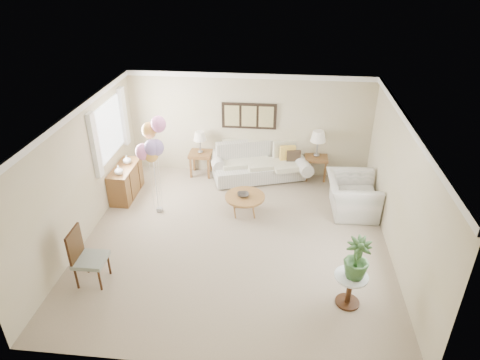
{
  "coord_description": "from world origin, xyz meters",
  "views": [
    {
      "loc": [
        0.82,
        -6.94,
        5.2
      ],
      "look_at": [
        0.03,
        0.6,
        1.05
      ],
      "focal_mm": 32.0,
      "sensor_mm": 36.0,
      "label": 1
    }
  ],
  "objects": [
    {
      "name": "ground_plane",
      "position": [
        0.0,
        0.0,
        0.0
      ],
      "size": [
        6.0,
        6.0,
        0.0
      ],
      "primitive_type": "plane",
      "color": "#A1917E"
    },
    {
      "name": "accent_chair",
      "position": [
        -2.42,
        -1.45,
        0.55
      ],
      "size": [
        0.53,
        0.53,
        1.06
      ],
      "color": "gray",
      "rests_on": "ground"
    },
    {
      "name": "end_table_left",
      "position": [
        -1.2,
        2.72,
        0.52
      ],
      "size": [
        0.57,
        0.52,
        0.62
      ],
      "color": "brown",
      "rests_on": "ground"
    },
    {
      "name": "lamp_left",
      "position": [
        -1.2,
        2.72,
        1.05
      ],
      "size": [
        0.32,
        0.32,
        0.57
      ],
      "color": "gray",
      "rests_on": "end_table_left"
    },
    {
      "name": "sofa",
      "position": [
        0.28,
        2.73,
        0.36
      ],
      "size": [
        2.73,
        1.58,
        0.91
      ],
      "color": "beige",
      "rests_on": "ground"
    },
    {
      "name": "vase_sage",
      "position": [
        -2.74,
        1.69,
        0.84
      ],
      "size": [
        0.25,
        0.25,
        0.2
      ],
      "primitive_type": "imported",
      "rotation": [
        0.0,
        0.0,
        -0.37
      ],
      "color": "#B4B7B3",
      "rests_on": "credenza"
    },
    {
      "name": "room_shell",
      "position": [
        -0.11,
        0.09,
        1.63
      ],
      "size": [
        6.04,
        6.04,
        2.6
      ],
      "color": "beige",
      "rests_on": "ground"
    },
    {
      "name": "credenza",
      "position": [
        -2.76,
        1.5,
        0.37
      ],
      "size": [
        0.46,
        1.2,
        0.74
      ],
      "color": "brown",
      "rests_on": "ground"
    },
    {
      "name": "end_table_right",
      "position": [
        1.71,
        2.83,
        0.51
      ],
      "size": [
        0.56,
        0.51,
        0.61
      ],
      "color": "brown",
      "rests_on": "ground"
    },
    {
      "name": "lamp_right",
      "position": [
        1.71,
        2.83,
        1.12
      ],
      "size": [
        0.38,
        0.38,
        0.67
      ],
      "color": "gray",
      "rests_on": "end_table_right"
    },
    {
      "name": "potted_plant",
      "position": [
        2.08,
        -1.54,
        0.95
      ],
      "size": [
        0.45,
        0.45,
        0.71
      ],
      "primitive_type": "imported",
      "rotation": [
        0.0,
        0.0,
        -0.13
      ],
      "color": "#2E5326",
      "rests_on": "side_table"
    },
    {
      "name": "balloon_cluster",
      "position": [
        -1.82,
        0.84,
        1.67
      ],
      "size": [
        0.63,
        0.57,
        2.23
      ],
      "color": "gray",
      "rests_on": "ground"
    },
    {
      "name": "armchair",
      "position": [
        2.42,
        1.34,
        0.4
      ],
      "size": [
        1.11,
        1.26,
        0.8
      ],
      "primitive_type": "imported",
      "rotation": [
        0.0,
        0.0,
        1.6
      ],
      "color": "beige",
      "rests_on": "ground"
    },
    {
      "name": "coffee_table",
      "position": [
        0.09,
        1.0,
        0.41
      ],
      "size": [
        0.88,
        0.88,
        0.44
      ],
      "color": "olive",
      "rests_on": "ground"
    },
    {
      "name": "side_table",
      "position": [
        2.04,
        -1.54,
        0.44
      ],
      "size": [
        0.54,
        0.54,
        0.59
      ],
      "color": "silver",
      "rests_on": "ground"
    },
    {
      "name": "decor_bowl",
      "position": [
        0.05,
        0.99,
        0.47
      ],
      "size": [
        0.29,
        0.29,
        0.06
      ],
      "primitive_type": "imported",
      "rotation": [
        0.0,
        0.0,
        0.15
      ],
      "color": "#322D29",
      "rests_on": "coffee_table"
    },
    {
      "name": "wall_art_triptych",
      "position": [
        0.0,
        2.96,
        1.55
      ],
      "size": [
        1.35,
        0.06,
        0.65
      ],
      "color": "black",
      "rests_on": "ground"
    },
    {
      "name": "vase_white",
      "position": [
        -2.74,
        1.15,
        0.84
      ],
      "size": [
        0.23,
        0.23,
        0.2
      ],
      "primitive_type": "imported",
      "rotation": [
        0.0,
        0.0,
        -0.2
      ],
      "color": "white",
      "rests_on": "credenza"
    }
  ]
}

